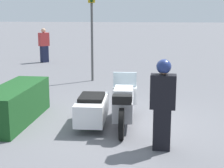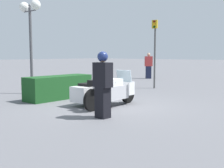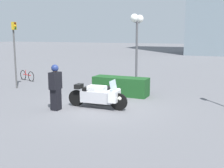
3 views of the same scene
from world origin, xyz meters
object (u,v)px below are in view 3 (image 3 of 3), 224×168
at_px(twin_lamp_post, 137,28).
at_px(traffic_light_far, 15,45).
at_px(bicycle_parked, 27,76).
at_px(police_motorcycle, 102,95).
at_px(hedge_bush_curbside, 121,86).
at_px(officer_rider, 55,86).

relative_size(twin_lamp_post, traffic_light_far, 1.11).
bearing_deg(bicycle_parked, traffic_light_far, -42.76).
xyz_separation_m(police_motorcycle, hedge_bush_curbside, (-0.07, 2.25, -0.03)).
bearing_deg(twin_lamp_post, police_motorcycle, -90.48).
relative_size(officer_rider, hedge_bush_curbside, 0.66).
xyz_separation_m(police_motorcycle, bicycle_parked, (-7.14, 3.88, -0.16)).
bearing_deg(twin_lamp_post, bicycle_parked, -177.04).
bearing_deg(police_motorcycle, hedge_bush_curbside, 88.96).
bearing_deg(officer_rider, bicycle_parked, -39.58).
bearing_deg(hedge_bush_curbside, bicycle_parked, 167.04).
distance_m(hedge_bush_curbside, bicycle_parked, 7.26).
distance_m(police_motorcycle, hedge_bush_curbside, 2.25).
distance_m(officer_rider, hedge_bush_curbside, 3.78).
relative_size(police_motorcycle, bicycle_parked, 1.65).
bearing_deg(hedge_bush_curbside, police_motorcycle, -88.22).
xyz_separation_m(hedge_bush_curbside, bicycle_parked, (-7.07, 1.63, -0.13)).
bearing_deg(traffic_light_far, bicycle_parked, 113.34).
relative_size(officer_rider, bicycle_parked, 1.17).
height_order(officer_rider, twin_lamp_post, twin_lamp_post).
bearing_deg(police_motorcycle, bicycle_parked, 148.69).
bearing_deg(bicycle_parked, hedge_bush_curbside, 5.63).
distance_m(traffic_light_far, bicycle_parked, 3.27).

